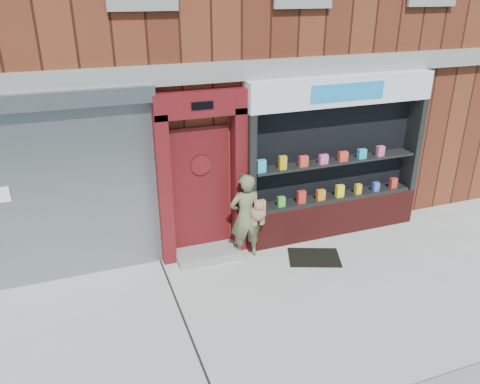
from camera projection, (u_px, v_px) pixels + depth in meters
ground at (288, 305)px, 6.99m from camera, size 80.00×80.00×0.00m
building at (180, 5)px, 10.54m from camera, size 12.00×8.16×8.00m
shutter_bay at (56, 179)px, 7.01m from camera, size 3.10×0.30×3.04m
red_door_bay at (202, 177)px, 7.77m from camera, size 1.52×0.58×2.90m
pharmacy_bay at (334, 165)px, 8.55m from camera, size 3.50×0.41×3.00m
woman at (247, 216)px, 7.98m from camera, size 0.60×0.43×1.53m
doormat at (314, 257)px, 8.20m from camera, size 1.05×0.90×0.02m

